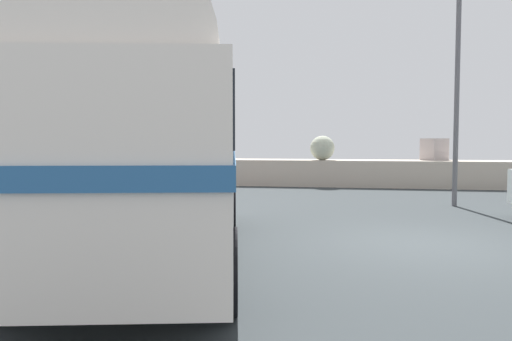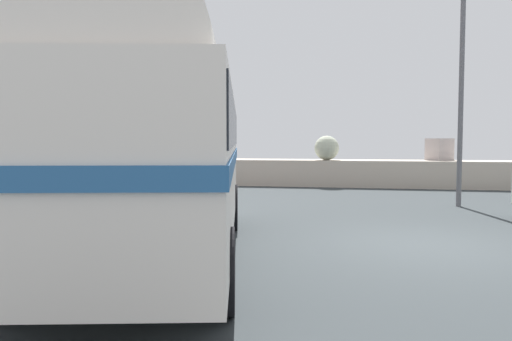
% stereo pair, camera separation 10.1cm
% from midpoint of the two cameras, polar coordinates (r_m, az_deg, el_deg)
% --- Properties ---
extents(ground, '(32.00, 26.00, 0.02)m').
position_cam_midpoint_polar(ground, '(9.69, 18.43, -8.06)').
color(ground, '#303638').
extents(breakwater, '(31.36, 1.88, 2.22)m').
position_cam_midpoint_polar(breakwater, '(21.29, 14.54, -0.12)').
color(breakwater, '#BBAF9E').
rests_on(breakwater, ground).
extents(vintage_coach, '(4.24, 8.90, 3.70)m').
position_cam_midpoint_polar(vintage_coach, '(8.06, -11.55, 4.34)').
color(vintage_coach, black).
rests_on(vintage_coach, ground).
extents(lamp_post, '(0.44, 0.82, 6.71)m').
position_cam_midpoint_polar(lamp_post, '(15.51, 21.75, 10.06)').
color(lamp_post, '#5B5B60').
rests_on(lamp_post, ground).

